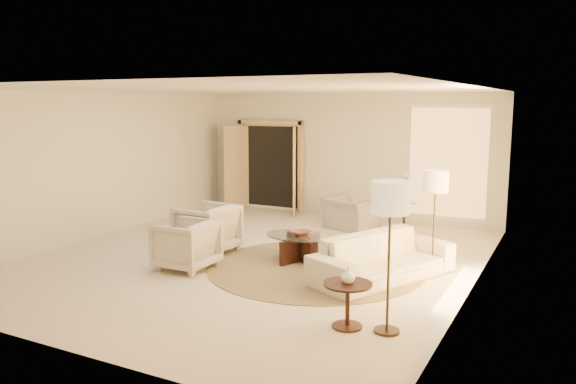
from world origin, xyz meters
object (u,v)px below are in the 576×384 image
at_px(armchair_left, 207,226).
at_px(side_vase, 405,196).
at_px(end_table, 348,297).
at_px(side_table, 404,212).
at_px(floor_lamp_near, 436,186).
at_px(floor_lamp_far, 390,205).
at_px(end_vase, 348,276).
at_px(armchair_right, 186,242).
at_px(accent_chair, 351,208).
at_px(coffee_table, 300,245).
at_px(sofa, 383,258).
at_px(bowl, 300,233).

distance_m(armchair_left, side_vase, 4.25).
distance_m(end_table, side_vase, 5.46).
distance_m(side_table, side_vase, 0.35).
bearing_deg(armchair_left, floor_lamp_near, 105.44).
xyz_separation_m(armchair_left, end_table, (3.39, -1.97, -0.10)).
distance_m(armchair_left, floor_lamp_far, 4.41).
bearing_deg(armchair_left, end_vase, 65.45).
bearing_deg(armchair_right, accent_chair, 161.30).
xyz_separation_m(coffee_table, end_vase, (1.70, -2.22, 0.35)).
height_order(armchair_left, armchair_right, armchair_left).
relative_size(sofa, end_vase, 12.98).
distance_m(sofa, coffee_table, 1.54).
relative_size(end_table, end_vase, 3.21).
bearing_deg(end_table, floor_lamp_near, 81.93).
xyz_separation_m(armchair_right, coffee_table, (1.41, 1.19, -0.15)).
height_order(end_table, side_vase, side_vase).
bearing_deg(side_table, armchair_left, -126.66).
xyz_separation_m(armchair_right, side_vase, (2.26, 4.36, 0.27)).
bearing_deg(armchair_right, end_vase, 71.81).
relative_size(floor_lamp_far, end_vase, 9.85).
bearing_deg(end_vase, accent_chair, 110.66).
relative_size(floor_lamp_far, bowl, 5.60).
bearing_deg(accent_chair, floor_lamp_near, 152.36).
bearing_deg(sofa, coffee_table, 103.43).
relative_size(end_table, side_table, 0.98).
bearing_deg(sofa, armchair_right, 131.75).
height_order(end_table, floor_lamp_near, floor_lamp_near).
distance_m(armchair_right, floor_lamp_near, 3.94).
distance_m(floor_lamp_near, floor_lamp_far, 2.56).
bearing_deg(end_table, armchair_right, 161.77).
xyz_separation_m(armchair_left, armchair_right, (0.28, -0.95, -0.04)).
height_order(bowl, side_vase, side_vase).
bearing_deg(bowl, accent_chair, 92.72).
distance_m(armchair_left, accent_chair, 3.26).
xyz_separation_m(armchair_left, side_vase, (2.54, 3.41, 0.23)).
height_order(accent_chair, floor_lamp_near, floor_lamp_near).
distance_m(floor_lamp_near, bowl, 2.28).
relative_size(end_table, floor_lamp_near, 0.36).
relative_size(bowl, side_vase, 1.30).
bearing_deg(armchair_left, side_vase, 148.99).
xyz_separation_m(side_table, end_vase, (0.86, -5.38, 0.27)).
bearing_deg(end_table, accent_chair, 110.66).
distance_m(side_table, end_vase, 5.46).
relative_size(sofa, coffee_table, 1.52).
bearing_deg(armchair_right, side_vase, 152.67).
height_order(accent_chair, side_vase, accent_chair).
bearing_deg(coffee_table, bowl, -14.04).
bearing_deg(bowl, floor_lamp_near, 11.18).
height_order(armchair_left, bowl, armchair_left).
relative_size(coffee_table, side_table, 2.59).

